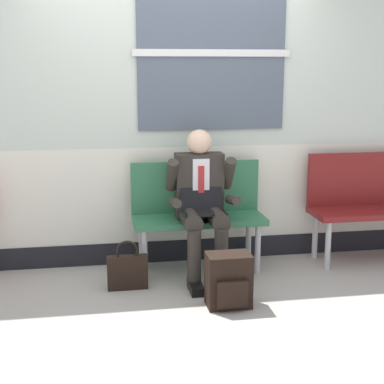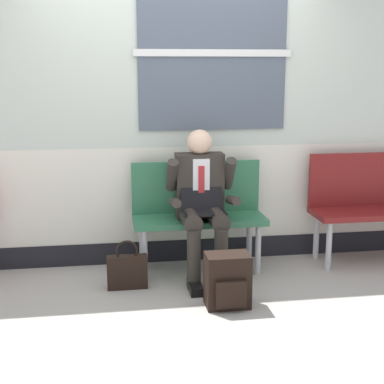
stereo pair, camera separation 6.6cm
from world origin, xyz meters
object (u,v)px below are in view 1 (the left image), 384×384
object	(u,v)px
bench_empty	(370,199)
handbag	(127,271)
backpack	(229,281)
bench_with_person	(197,208)
person_seated	(202,201)

from	to	relation	value
bench_empty	handbag	size ratio (longest dim) A/B	2.79
bench_empty	backpack	bearing A→B (deg)	-150.60
bench_with_person	backpack	size ratio (longest dim) A/B	2.80
person_seated	handbag	world-z (taller)	person_seated
backpack	bench_empty	bearing A→B (deg)	29.40
handbag	bench_empty	bearing A→B (deg)	9.95
backpack	bench_with_person	bearing A→B (deg)	95.58
bench_empty	person_seated	size ratio (longest dim) A/B	0.91
person_seated	bench_empty	bearing A→B (deg)	7.31
bench_with_person	bench_empty	bearing A→B (deg)	0.13
bench_empty	backpack	size ratio (longest dim) A/B	2.79
backpack	handbag	bearing A→B (deg)	147.23
bench_empty	person_seated	world-z (taller)	person_seated
backpack	handbag	world-z (taller)	same
bench_with_person	handbag	world-z (taller)	bench_with_person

